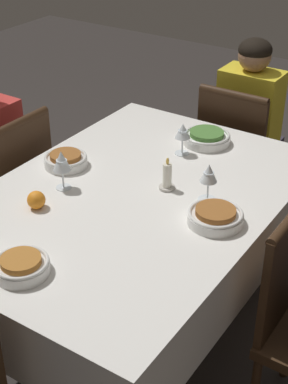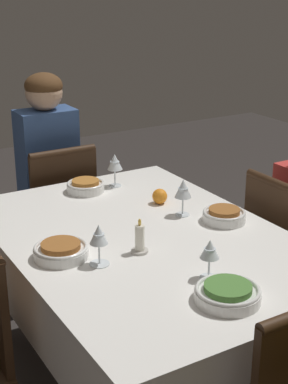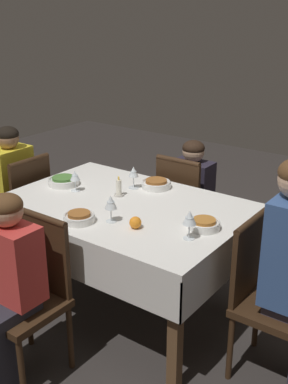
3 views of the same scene
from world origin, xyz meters
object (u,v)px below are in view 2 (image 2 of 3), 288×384
(dining_table, at_px, (145,256))
(bowl_east, at_px, (86,186))
(chair_south, at_px, (288,258))
(person_adult_denim, at_px, (45,171))
(chair_east, at_px, (58,215))
(orange_fruit, at_px, (160,196))
(wine_glass_east, at_px, (115,163))
(wine_glass_west, at_px, (210,251))
(candle_centerpiece, at_px, (140,241))
(bowl_west, at_px, (228,293))
(bowl_south, at_px, (224,215))
(bowl_north, at_px, (61,250))
(wine_glass_south, at_px, (183,190))
(wine_glass_north, at_px, (99,236))

(dining_table, height_order, bowl_east, bowl_east)
(chair_south, xyz_separation_m, person_adult_denim, (1.14, 0.70, 0.21))
(chair_east, relative_size, orange_fruit, 13.14)
(person_adult_denim, height_order, wine_glass_east, person_adult_denim)
(wine_glass_west, bearing_deg, chair_east, -0.60)
(bowl_east, xyz_separation_m, candle_centerpiece, (-0.68, 0.11, 0.02))
(bowl_east, distance_m, bowl_west, 1.11)
(person_adult_denim, xyz_separation_m, bowl_south, (-1.13, -0.33, 0.08))
(bowl_east, relative_size, orange_fruit, 2.61)
(bowl_north, height_order, candle_centerpiece, candle_centerpiece)
(person_adult_denim, relative_size, wine_glass_south, 7.75)
(bowl_east, bearing_deg, bowl_south, -151.28)
(chair_east, bearing_deg, bowl_north, 68.56)
(wine_glass_west, height_order, orange_fruit, wine_glass_west)
(candle_centerpiece, bearing_deg, wine_glass_south, -57.29)
(bowl_east, bearing_deg, bowl_west, 177.67)
(wine_glass_west, bearing_deg, bowl_west, 165.52)
(bowl_east, xyz_separation_m, wine_glass_east, (-0.00, -0.15, 0.09))
(person_adult_denim, bearing_deg, dining_table, 88.63)
(bowl_north, distance_m, wine_glass_north, 0.17)
(person_adult_denim, height_order, candle_centerpiece, person_adult_denim)
(bowl_north, xyz_separation_m, wine_glass_north, (-0.12, -0.09, 0.08))
(candle_centerpiece, bearing_deg, wine_glass_north, 93.52)
(bowl_west, relative_size, bowl_south, 1.17)
(wine_glass_north, bearing_deg, bowl_west, -151.46)
(bowl_north, height_order, wine_glass_north, wine_glass_north)
(bowl_west, relative_size, candle_centerpiece, 1.56)
(chair_east, height_order, candle_centerpiece, chair_east)
(bowl_south, bearing_deg, bowl_west, 142.99)
(chair_east, height_order, bowl_east, chair_east)
(wine_glass_north, bearing_deg, person_adult_denim, -13.03)
(wine_glass_south, relative_size, orange_fruit, 2.37)
(wine_glass_east, bearing_deg, bowl_south, -163.41)
(bowl_north, xyz_separation_m, candle_centerpiece, (-0.11, -0.26, 0.02))
(person_adult_denim, xyz_separation_m, wine_glass_north, (-1.21, 0.28, 0.16))
(bowl_north, bearing_deg, candle_centerpiece, -112.38)
(chair_south, relative_size, wine_glass_west, 6.30)
(chair_south, height_order, wine_glass_south, wine_glass_south)
(chair_east, relative_size, wine_glass_west, 6.30)
(wine_glass_east, xyz_separation_m, bowl_south, (-0.60, -0.18, -0.09))
(chair_south, height_order, wine_glass_north, wine_glass_north)
(wine_glass_west, bearing_deg, candle_centerpiece, 19.24)
(bowl_east, bearing_deg, wine_glass_north, 158.31)
(bowl_north, bearing_deg, bowl_east, -32.77)
(orange_fruit, bearing_deg, dining_table, 138.85)
(person_adult_denim, distance_m, wine_glass_east, 0.57)
(bowl_north, distance_m, bowl_south, 0.70)
(bowl_south, bearing_deg, chair_east, 18.21)
(candle_centerpiece, bearing_deg, chair_south, -85.85)
(wine_glass_east, distance_m, bowl_north, 0.77)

